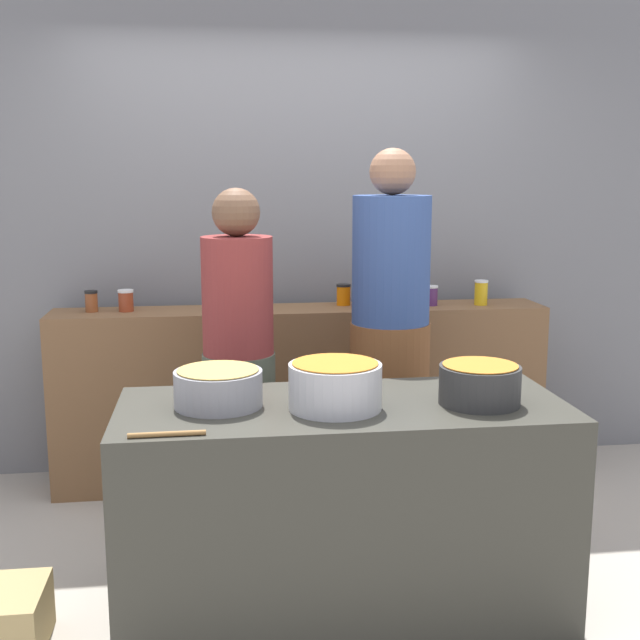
# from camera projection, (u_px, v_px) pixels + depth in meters

# --- Properties ---
(ground) EXTENTS (12.00, 12.00, 0.00)m
(ground) POSITION_uv_depth(u_px,v_px,m) (331.00, 572.00, 3.45)
(ground) COLOR #A69D90
(storefront_wall) EXTENTS (4.80, 0.12, 3.00)m
(storefront_wall) POSITION_uv_depth(u_px,v_px,m) (295.00, 210.00, 4.60)
(storefront_wall) COLOR slate
(storefront_wall) RESTS_ON ground
(display_shelf) EXTENTS (2.70, 0.36, 0.98)m
(display_shelf) POSITION_uv_depth(u_px,v_px,m) (302.00, 395.00, 4.44)
(display_shelf) COLOR brown
(display_shelf) RESTS_ON ground
(prep_table) EXTENTS (1.70, 0.70, 0.85)m
(prep_table) POSITION_uv_depth(u_px,v_px,m) (342.00, 508.00, 3.08)
(prep_table) COLOR #37362E
(prep_table) RESTS_ON ground
(preserve_jar_0) EXTENTS (0.07, 0.07, 0.11)m
(preserve_jar_0) POSITION_uv_depth(u_px,v_px,m) (91.00, 301.00, 4.22)
(preserve_jar_0) COLOR brown
(preserve_jar_0) RESTS_ON display_shelf
(preserve_jar_1) EXTENTS (0.08, 0.08, 0.12)m
(preserve_jar_1) POSITION_uv_depth(u_px,v_px,m) (126.00, 300.00, 4.23)
(preserve_jar_1) COLOR maroon
(preserve_jar_1) RESTS_ON display_shelf
(preserve_jar_2) EXTENTS (0.07, 0.07, 0.12)m
(preserve_jar_2) POSITION_uv_depth(u_px,v_px,m) (253.00, 298.00, 4.30)
(preserve_jar_2) COLOR olive
(preserve_jar_2) RESTS_ON display_shelf
(preserve_jar_3) EXTENTS (0.08, 0.08, 0.12)m
(preserve_jar_3) POSITION_uv_depth(u_px,v_px,m) (344.00, 295.00, 4.43)
(preserve_jar_3) COLOR #D56508
(preserve_jar_3) RESTS_ON display_shelf
(preserve_jar_4) EXTENTS (0.08, 0.08, 0.13)m
(preserve_jar_4) POSITION_uv_depth(u_px,v_px,m) (365.00, 295.00, 4.36)
(preserve_jar_4) COLOR brown
(preserve_jar_4) RESTS_ON display_shelf
(preserve_jar_5) EXTENTS (0.08, 0.08, 0.11)m
(preserve_jar_5) POSITION_uv_depth(u_px,v_px,m) (388.00, 295.00, 4.47)
(preserve_jar_5) COLOR orange
(preserve_jar_5) RESTS_ON display_shelf
(preserve_jar_6) EXTENTS (0.08, 0.08, 0.11)m
(preserve_jar_6) POSITION_uv_depth(u_px,v_px,m) (431.00, 295.00, 4.43)
(preserve_jar_6) COLOR #4F275D
(preserve_jar_6) RESTS_ON display_shelf
(preserve_jar_7) EXTENTS (0.08, 0.08, 0.14)m
(preserve_jar_7) POSITION_uv_depth(u_px,v_px,m) (481.00, 292.00, 4.44)
(preserve_jar_7) COLOR gold
(preserve_jar_7) RESTS_ON display_shelf
(cooking_pot_left) EXTENTS (0.33, 0.33, 0.14)m
(cooking_pot_left) POSITION_uv_depth(u_px,v_px,m) (218.00, 388.00, 2.96)
(cooking_pot_left) COLOR gray
(cooking_pot_left) RESTS_ON prep_table
(cooking_pot_center) EXTENTS (0.35, 0.35, 0.18)m
(cooking_pot_center) POSITION_uv_depth(u_px,v_px,m) (335.00, 386.00, 2.93)
(cooking_pot_center) COLOR #B7B7BC
(cooking_pot_center) RESTS_ON prep_table
(cooking_pot_right) EXTENTS (0.31, 0.31, 0.15)m
(cooking_pot_right) POSITION_uv_depth(u_px,v_px,m) (480.00, 384.00, 2.99)
(cooking_pot_right) COLOR #2D2D2D
(cooking_pot_right) RESTS_ON prep_table
(wooden_spoon) EXTENTS (0.26, 0.02, 0.02)m
(wooden_spoon) POSITION_uv_depth(u_px,v_px,m) (167.00, 434.00, 2.62)
(wooden_spoon) COLOR #9E703D
(wooden_spoon) RESTS_ON prep_table
(cook_with_tongs) EXTENTS (0.34, 0.34, 1.64)m
(cook_with_tongs) POSITION_uv_depth(u_px,v_px,m) (239.00, 381.00, 3.71)
(cook_with_tongs) COLOR #4D5445
(cook_with_tongs) RESTS_ON ground
(cook_in_cap) EXTENTS (0.39, 0.39, 1.82)m
(cook_in_cap) POSITION_uv_depth(u_px,v_px,m) (390.00, 357.00, 3.87)
(cook_in_cap) COLOR brown
(cook_in_cap) RESTS_ON ground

